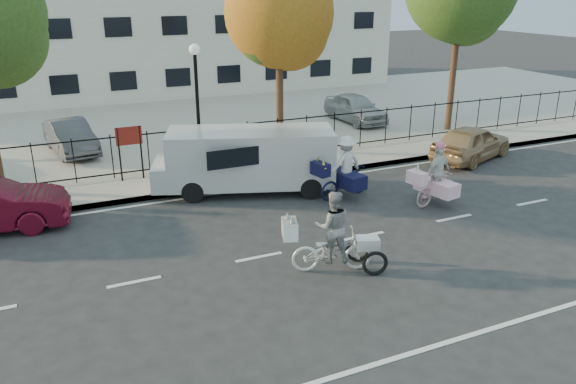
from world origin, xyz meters
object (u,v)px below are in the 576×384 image
unicorn_bike (436,182)px  lot_car_d (355,108)px  lamppost (197,86)px  zebra_trike (332,240)px  white_van (248,158)px  gold_sedan (471,143)px  lot_car_c (71,137)px  bull_bike (344,173)px

unicorn_bike → lot_car_d: (3.12, 10.00, 0.08)m
lamppost → zebra_trike: lamppost is taller
lot_car_d → white_van: bearing=-141.8°
unicorn_bike → lot_car_d: unicorn_bike is taller
zebra_trike → white_van: white_van is taller
lamppost → white_van: size_ratio=0.71×
unicorn_bike → gold_sedan: (4.18, 3.23, -0.06)m
zebra_trike → gold_sedan: zebra_trike is taller
gold_sedan → lot_car_d: 6.85m
gold_sedan → lot_car_c: 15.33m
zebra_trike → lot_car_d: zebra_trike is taller
gold_sedan → lot_car_c: (-13.78, 6.71, 0.10)m
unicorn_bike → lot_car_c: bearing=32.3°
unicorn_bike → gold_sedan: unicorn_bike is taller
white_van → lot_car_d: white_van is taller
zebra_trike → bull_bike: bearing=-14.2°
bull_bike → white_van: 3.08m
zebra_trike → gold_sedan: (9.03, 5.64, -0.08)m
bull_bike → lot_car_d: (5.31, 8.30, 0.03)m
bull_bike → white_van: bearing=45.6°
zebra_trike → lot_car_c: 13.23m
gold_sedan → bull_bike: bearing=83.0°
lot_car_d → bull_bike: bearing=-124.5°
zebra_trike → lot_car_c: bearing=39.7°
white_van → gold_sedan: (8.93, -0.16, -0.44)m
white_van → gold_sedan: 8.94m
gold_sedan → lot_car_d: lot_car_d is taller
lamppost → lot_car_d: (8.78, 4.31, -2.30)m
zebra_trike → white_van: bearing=17.7°
zebra_trike → bull_bike: bull_bike is taller
unicorn_bike → white_van: (-4.75, 3.39, 0.38)m
lot_car_c → lot_car_d: bearing=-9.0°
zebra_trike → unicorn_bike: 5.41m
gold_sedan → zebra_trike: bearing=101.4°
zebra_trike → unicorn_bike: bearing=-45.0°
unicorn_bike → white_van: size_ratio=0.33×
lamppost → lot_car_d: bearing=26.1°
white_van → lot_car_c: (-4.85, 6.56, -0.33)m
unicorn_bike → lot_car_c: (-9.60, 9.95, 0.04)m
bull_bike → lot_car_c: size_ratio=0.57×
gold_sedan → white_van: bearing=68.4°
gold_sedan → lot_car_c: size_ratio=1.04×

